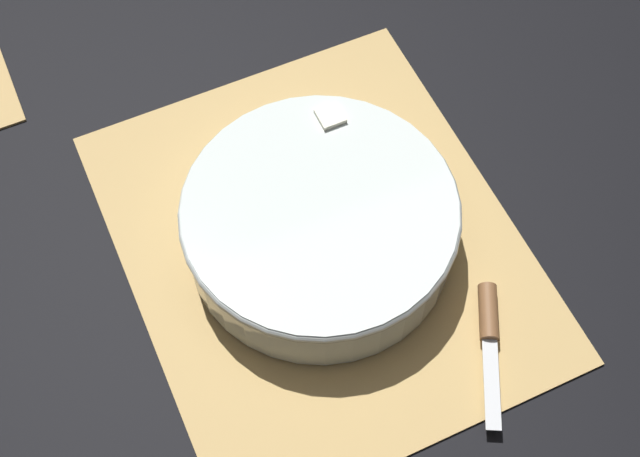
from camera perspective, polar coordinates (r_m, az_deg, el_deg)
ground_plane at (r=0.88m, az=0.00°, el=-1.06°), size 6.00×6.00×0.00m
bamboo_mat_center at (r=0.88m, az=0.00°, el=-0.97°), size 0.45×0.37×0.01m
fruit_salad_bowl at (r=0.84m, az=0.05°, el=0.41°), size 0.26×0.26×0.07m
paring_knife at (r=0.85m, az=10.74°, el=-5.77°), size 0.13×0.08×0.02m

